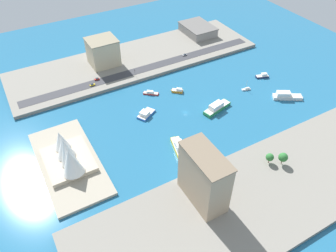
{
  "coord_description": "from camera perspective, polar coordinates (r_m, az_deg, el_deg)",
  "views": [
    {
      "loc": [
        -170.71,
        112.03,
        164.96
      ],
      "look_at": [
        -13.06,
        23.19,
        5.66
      ],
      "focal_mm": 35.34,
      "sensor_mm": 36.0,
      "label": 1
    }
  ],
  "objects": [
    {
      "name": "catamaran_blue",
      "position": [
        258.89,
        -3.87,
        2.14
      ],
      "size": [
        14.37,
        17.19,
        4.46
      ],
      "color": "blue",
      "rests_on": "ground_plane"
    },
    {
      "name": "apartment_midrise_tan",
      "position": [
        188.29,
        6.22,
        -8.84
      ],
      "size": [
        32.85,
        15.77,
        36.09
      ],
      "color": "tan",
      "rests_on": "quay_west"
    },
    {
      "name": "ferry_green_doubledeck",
      "position": [
        266.1,
        8.45,
        3.23
      ],
      "size": [
        12.9,
        27.92,
        6.69
      ],
      "color": "#2D8C4C",
      "rests_on": "ground_plane"
    },
    {
      "name": "sailboat_small_white",
      "position": [
        294.1,
        13.32,
        6.23
      ],
      "size": [
        4.03,
        8.56,
        9.61
      ],
      "color": "white",
      "rests_on": "ground_plane"
    },
    {
      "name": "peninsula_point",
      "position": [
        231.49,
        -16.69,
        -6.03
      ],
      "size": [
        79.73,
        36.62,
        2.0
      ],
      "primitive_type": "cube",
      "color": "#A89E89",
      "rests_on": "ground_plane"
    },
    {
      "name": "quay_west",
      "position": [
        213.42,
        16.28,
        -11.01
      ],
      "size": [
        70.0,
        240.0,
        2.95
      ],
      "primitive_type": "cube",
      "color": "gray",
      "rests_on": "ground_plane"
    },
    {
      "name": "office_block_beige",
      "position": [
        317.57,
        -11.16,
        12.45
      ],
      "size": [
        24.17,
        26.46,
        24.64
      ],
      "color": "#C6B793",
      "rests_on": "quay_east"
    },
    {
      "name": "pickup_red",
      "position": [
        300.27,
        -12.15,
        7.93
      ],
      "size": [
        2.07,
        4.49,
        1.72
      ],
      "color": "black",
      "rests_on": "road_strip"
    },
    {
      "name": "sedan_silver",
      "position": [
        330.9,
        2.87,
        12.17
      ],
      "size": [
        1.87,
        4.47,
        1.5
      ],
      "color": "black",
      "rests_on": "road_strip"
    },
    {
      "name": "traffic_light_waterfront",
      "position": [
        298.77,
        -5.76,
        9.29
      ],
      "size": [
        0.36,
        0.36,
        6.5
      ],
      "color": "black",
      "rests_on": "quay_east"
    },
    {
      "name": "ferry_white_commuter",
      "position": [
        292.7,
        19.73,
        4.91
      ],
      "size": [
        17.87,
        24.21,
        6.21
      ],
      "color": "silver",
      "rests_on": "ground_plane"
    },
    {
      "name": "tugboat_red",
      "position": [
        281.54,
        -3.0,
        5.72
      ],
      "size": [
        10.79,
        12.21,
        3.18
      ],
      "color": "red",
      "rests_on": "ground_plane"
    },
    {
      "name": "road_strip",
      "position": [
        311.09,
        -3.86,
        9.89
      ],
      "size": [
        10.42,
        228.0,
        0.15
      ],
      "primitive_type": "cube",
      "color": "#38383D",
      "rests_on": "quay_east"
    },
    {
      "name": "opera_landmark",
      "position": [
        223.32,
        -17.0,
        -4.71
      ],
      "size": [
        39.66,
        29.69,
        22.46
      ],
      "color": "#BCAD93",
      "rests_on": "peninsula_point"
    },
    {
      "name": "quay_east",
      "position": [
        328.69,
        -5.54,
        11.33
      ],
      "size": [
        70.0,
        240.0,
        2.95
      ],
      "primitive_type": "cube",
      "color": "gray",
      "rests_on": "ground_plane"
    },
    {
      "name": "ground_plane",
      "position": [
        262.49,
        3.02,
        2.36
      ],
      "size": [
        440.0,
        440.0,
        0.0
      ],
      "primitive_type": "plane",
      "color": "#23668E"
    },
    {
      "name": "water_taxi_orange",
      "position": [
        283.69,
        1.63,
        6.13
      ],
      "size": [
        9.34,
        10.03,
        3.81
      ],
      "color": "orange",
      "rests_on": "ground_plane"
    },
    {
      "name": "ferry_yellow_fast",
      "position": [
        229.96,
        1.87,
        -3.58
      ],
      "size": [
        22.5,
        10.95,
        7.09
      ],
      "color": "yellow",
      "rests_on": "ground_plane"
    },
    {
      "name": "park_tree_cluster",
      "position": [
        226.14,
        18.42,
        -5.14
      ],
      "size": [
        10.58,
        12.27,
        9.07
      ],
      "color": "brown",
      "rests_on": "quay_west"
    },
    {
      "name": "carpark_squat_concrete",
      "position": [
        373.64,
        5.15,
        16.29
      ],
      "size": [
        38.13,
        28.4,
        9.2
      ],
      "color": "gray",
      "rests_on": "quay_east"
    },
    {
      "name": "taxi_yellow_cab",
      "position": [
        293.77,
        -12.92,
        6.95
      ],
      "size": [
        2.13,
        4.54,
        1.51
      ],
      "color": "black",
      "rests_on": "road_strip"
    },
    {
      "name": "patrol_launch_navy",
      "position": [
        314.58,
        15.99,
        8.32
      ],
      "size": [
        8.1,
        12.92,
        3.9
      ],
      "color": "#1E284C",
      "rests_on": "ground_plane"
    }
  ]
}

